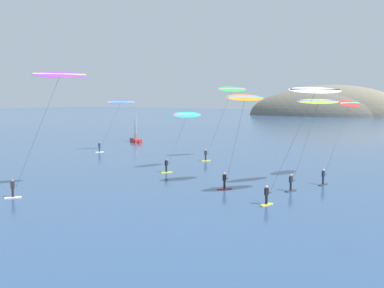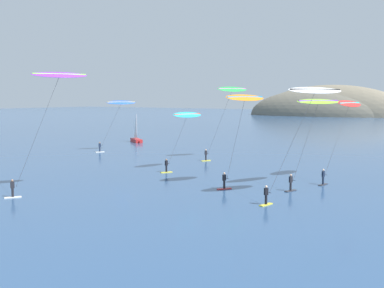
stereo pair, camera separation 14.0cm
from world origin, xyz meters
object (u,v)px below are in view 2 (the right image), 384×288
kitesurfer_lime (316,108)px  kitesurfer_purple (56,84)px  sailboat_near (137,139)px  kitesurfer_white (312,97)px  kitesurfer_orange (243,104)px  kitesurfer_cyan (185,119)px  kitesurfer_blue (119,106)px  kitesurfer_green (230,94)px  kitesurfer_red (348,109)px

kitesurfer_lime → kitesurfer_purple: kitesurfer_purple is taller
sailboat_near → kitesurfer_lime: 55.26m
kitesurfer_white → kitesurfer_orange: bearing=167.0°
kitesurfer_lime → kitesurfer_cyan: kitesurfer_lime is taller
kitesurfer_lime → kitesurfer_blue: bearing=161.8°
kitesurfer_green → kitesurfer_red: 21.08m
kitesurfer_purple → kitesurfer_lime: bearing=41.2°
kitesurfer_red → sailboat_near: bearing=157.8°
kitesurfer_purple → kitesurfer_red: (20.28, 23.75, -2.61)m
kitesurfer_green → sailboat_near: bearing=157.1°
kitesurfer_lime → kitesurfer_white: kitesurfer_white is taller
kitesurfer_blue → kitesurfer_purple: bearing=-56.1°
kitesurfer_red → kitesurfer_white: size_ratio=0.88×
kitesurfer_red → kitesurfer_orange: 12.97m
kitesurfer_purple → kitesurfer_white: bearing=28.2°
sailboat_near → kitesurfer_blue: bearing=-58.8°
sailboat_near → kitesurfer_cyan: size_ratio=0.77×
kitesurfer_cyan → kitesurfer_red: size_ratio=0.83×
kitesurfer_cyan → kitesurfer_white: size_ratio=0.72×
kitesurfer_purple → kitesurfer_white: size_ratio=1.14×
sailboat_near → kitesurfer_orange: bearing=-36.5°
kitesurfer_lime → kitesurfer_green: bearing=141.9°
kitesurfer_green → kitesurfer_blue: kitesurfer_green is taller
kitesurfer_white → kitesurfer_blue: kitesurfer_white is taller
sailboat_near → kitesurfer_green: size_ratio=0.53×
kitesurfer_cyan → kitesurfer_red: 19.55m
kitesurfer_lime → kitesurfer_green: size_ratio=0.84×
kitesurfer_purple → kitesurfer_blue: size_ratio=1.35×
kitesurfer_lime → kitesurfer_purple: 25.70m
kitesurfer_purple → kitesurfer_blue: bearing=123.9°
kitesurfer_red → kitesurfer_white: 12.63m
kitesurfer_green → kitesurfer_lime: bearing=-38.1°
kitesurfer_lime → kitesurfer_orange: (-6.28, -3.81, 0.37)m
kitesurfer_orange → kitesurfer_purple: bearing=-134.8°
kitesurfer_cyan → kitesurfer_orange: 13.29m
kitesurfer_blue → kitesurfer_lime: bearing=-18.2°
sailboat_near → kitesurfer_blue: 17.67m
kitesurfer_lime → kitesurfer_cyan: (-17.90, 2.28, -1.75)m
kitesurfer_green → kitesurfer_cyan: (0.64, -12.23, -3.18)m
kitesurfer_green → kitesurfer_cyan: kitesurfer_green is taller
sailboat_near → kitesurfer_white: bearing=-33.3°
kitesurfer_purple → kitesurfer_cyan: bearing=86.0°
kitesurfer_purple → kitesurfer_cyan: kitesurfer_purple is taller
kitesurfer_green → kitesurfer_orange: size_ratio=1.13×
kitesurfer_green → kitesurfer_purple: kitesurfer_purple is taller
kitesurfer_cyan → kitesurfer_blue: bearing=153.5°
kitesurfer_purple → kitesurfer_cyan: 19.63m
sailboat_near → kitesurfer_cyan: 39.05m
sailboat_near → kitesurfer_white: kitesurfer_white is taller
kitesurfer_red → kitesurfer_blue: bearing=171.5°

